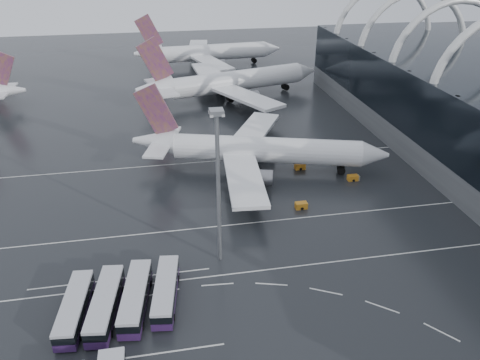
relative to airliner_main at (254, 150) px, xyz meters
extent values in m
plane|color=black|center=(-4.57, -33.89, -4.90)|extent=(420.00, 420.00, 0.00)
torus|color=silver|center=(53.43, 13.11, 13.10)|extent=(33.80, 1.80, 33.80)
torus|color=silver|center=(53.43, 32.11, 13.10)|extent=(33.80, 1.80, 33.80)
torus|color=silver|center=(53.43, 51.11, 13.10)|extent=(33.80, 1.80, 33.80)
cube|color=silver|center=(-4.57, -35.89, -4.90)|extent=(120.00, 0.25, 0.01)
cube|color=silver|center=(-4.57, -21.89, -4.90)|extent=(120.00, 0.25, 0.01)
cube|color=silver|center=(-4.57, 6.11, -4.90)|extent=(120.00, 0.25, 0.01)
cube|color=silver|center=(-28.57, -49.89, -4.90)|extent=(28.00, 0.25, 0.01)
cube|color=silver|center=(-28.57, -33.89, -4.90)|extent=(28.00, 0.25, 0.01)
cylinder|color=white|center=(2.82, -0.84, 0.18)|extent=(41.52, 17.36, 5.78)
cone|color=white|center=(25.63, -7.60, 0.18)|extent=(7.37, 7.24, 5.78)
cone|color=white|center=(-21.89, 6.49, 1.18)|extent=(11.19, 8.37, 5.78)
cube|color=#571B73|center=(-20.93, 6.21, 8.55)|extent=(9.37, 3.30, 12.24)
cube|color=white|center=(-19.98, 5.92, 1.18)|extent=(9.39, 18.46, 0.50)
cube|color=white|center=(-4.53, -11.64, -0.42)|extent=(8.91, 25.37, 0.80)
cube|color=white|center=(2.54, 12.23, -0.42)|extent=(18.01, 25.21, 0.80)
cylinder|color=slate|center=(-0.68, -9.15, -2.21)|extent=(6.21, 4.80, 3.39)
cylinder|color=slate|center=(4.42, 8.04, -2.21)|extent=(6.21, 4.80, 3.39)
cube|color=black|center=(-0.99, 0.30, -3.80)|extent=(13.27, 9.51, 2.19)
cylinder|color=white|center=(6.02, 53.13, 0.81)|extent=(45.22, 18.26, 6.49)
cone|color=white|center=(31.00, 60.03, 0.81)|extent=(8.20, 8.04, 6.49)
cone|color=white|center=(-21.12, 45.64, 1.93)|extent=(12.51, 9.23, 6.49)
cube|color=#571B73|center=(-20.04, 45.94, 10.21)|extent=(10.57, 3.52, 13.76)
cube|color=white|center=(-18.96, 46.24, 1.93)|extent=(10.21, 20.76, 0.56)
cube|color=white|center=(5.43, 38.46, 0.13)|extent=(19.84, 28.44, 0.90)
cube|color=white|center=(-2.01, 65.43, 0.13)|extent=(9.49, 28.39, 0.90)
cylinder|color=slate|center=(7.62, 43.13, -1.88)|extent=(6.94, 5.30, 3.80)
cylinder|color=slate|center=(2.27, 62.54, -1.88)|extent=(6.94, 5.30, 3.80)
cube|color=black|center=(1.71, 51.94, -3.67)|extent=(14.85, 10.48, 2.46)
cylinder|color=white|center=(4.07, 95.99, 0.63)|extent=(42.51, 9.37, 6.29)
cone|color=white|center=(28.34, 97.78, 0.63)|extent=(6.95, 6.75, 6.29)
cone|color=white|center=(-22.36, 94.04, 1.71)|extent=(11.28, 7.07, 6.29)
cube|color=#571B73|center=(-21.28, 94.12, 9.74)|extent=(10.47, 1.42, 13.33)
cube|color=white|center=(-20.20, 94.20, 1.71)|extent=(6.30, 19.83, 0.54)
cube|color=white|center=(0.74, 82.15, -0.02)|extent=(14.86, 28.15, 0.87)
cube|color=white|center=(-1.25, 109.19, -0.02)|extent=(11.19, 27.89, 0.87)
cylinder|color=slate|center=(3.71, 86.17, -1.97)|extent=(6.22, 4.12, 3.69)
cylinder|color=slate|center=(2.27, 105.64, -1.97)|extent=(6.22, 4.12, 3.69)
cube|color=black|center=(-0.25, 95.67, -3.71)|extent=(13.49, 7.88, 2.39)
cone|color=white|center=(-64.55, 55.97, 0.54)|extent=(9.11, 5.50, 5.17)
cube|color=#571B73|center=(-65.44, 56.00, 7.14)|extent=(8.61, 0.85, 10.97)
cube|color=white|center=(-66.33, 56.03, 0.54)|extent=(4.60, 16.20, 0.45)
cube|color=#2E1543|center=(-34.37, -41.35, -3.99)|extent=(4.18, 13.33, 1.11)
cube|color=black|center=(-34.37, -41.35, -2.78)|extent=(4.21, 13.07, 1.31)
cube|color=silver|center=(-34.37, -41.35, -1.90)|extent=(4.18, 13.33, 0.45)
cylinder|color=black|center=(-33.38, -45.66, -4.40)|extent=(0.45, 1.04, 1.01)
cylinder|color=black|center=(-36.18, -45.39, -4.40)|extent=(0.45, 1.04, 1.01)
cylinder|color=black|center=(-32.57, -37.31, -4.40)|extent=(0.45, 1.04, 1.01)
cylinder|color=black|center=(-35.37, -37.04, -4.40)|extent=(0.45, 1.04, 1.01)
cube|color=#2E1543|center=(-30.21, -41.39, -3.95)|extent=(4.82, 13.99, 1.16)
cube|color=black|center=(-30.21, -41.39, -2.69)|extent=(4.85, 13.72, 1.37)
cube|color=silver|center=(-30.21, -41.39, -1.76)|extent=(4.82, 13.99, 0.47)
cylinder|color=black|center=(-29.33, -45.93, -4.37)|extent=(0.50, 1.09, 1.05)
cylinder|color=black|center=(-32.24, -45.55, -4.37)|extent=(0.50, 1.09, 1.05)
cylinder|color=black|center=(-28.18, -37.24, -4.37)|extent=(0.50, 1.09, 1.05)
cylinder|color=black|center=(-31.09, -36.85, -4.37)|extent=(0.50, 1.09, 1.05)
cube|color=#2E1543|center=(-26.03, -40.71, -3.96)|extent=(4.84, 13.88, 1.15)
cube|color=black|center=(-26.03, -40.71, -2.70)|extent=(4.86, 13.61, 1.36)
cube|color=silver|center=(-26.03, -40.71, -1.79)|extent=(4.84, 13.88, 0.47)
cylinder|color=black|center=(-25.17, -45.21, -4.38)|extent=(0.50, 1.09, 1.05)
cylinder|color=black|center=(-28.05, -44.82, -4.38)|extent=(0.50, 1.09, 1.05)
cylinder|color=black|center=(-24.00, -36.59, -4.38)|extent=(0.50, 1.09, 1.05)
cylinder|color=black|center=(-26.88, -36.20, -4.38)|extent=(0.50, 1.09, 1.05)
cube|color=#2E1543|center=(-21.68, -40.00, -4.00)|extent=(4.68, 13.35, 1.11)
cube|color=black|center=(-21.68, -40.00, -2.79)|extent=(4.71, 13.10, 1.31)
cube|color=silver|center=(-21.68, -40.00, -1.91)|extent=(4.68, 13.35, 0.45)
cylinder|color=black|center=(-20.87, -44.34, -4.40)|extent=(0.49, 1.04, 1.01)
cylinder|color=black|center=(-23.64, -43.96, -4.40)|extent=(0.49, 1.04, 1.01)
cylinder|color=black|center=(-19.72, -36.05, -4.40)|extent=(0.49, 1.04, 1.01)
cylinder|color=black|center=(-22.50, -35.67, -4.40)|extent=(0.49, 1.04, 1.01)
cylinder|color=gray|center=(-12.43, -31.62, 7.87)|extent=(0.64, 0.64, 25.53)
cube|color=gray|center=(-12.43, -31.62, 20.91)|extent=(2.01, 2.01, 0.73)
cube|color=silver|center=(-12.43, -31.62, 20.63)|extent=(1.82, 1.82, 0.36)
cube|color=orange|center=(20.32, -9.19, -4.29)|extent=(2.26, 1.33, 1.23)
cube|color=orange|center=(5.69, -18.49, -4.27)|extent=(2.33, 1.38, 1.27)
cube|color=slate|center=(20.78, -9.20, -4.35)|extent=(2.00, 1.18, 1.09)
cube|color=orange|center=(10.56, -1.67, -4.25)|extent=(2.38, 1.41, 1.30)
camera|label=1|loc=(-20.62, -94.08, 43.28)|focal=35.00mm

